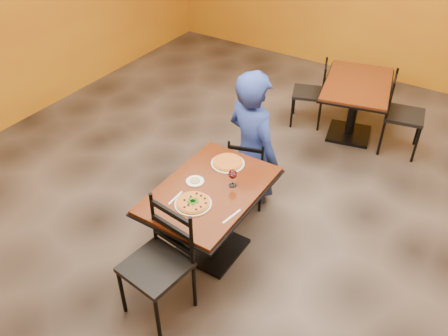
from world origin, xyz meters
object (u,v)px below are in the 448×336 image
Objects in this scene: pizza_main at (193,202)px; chair_main_near at (155,267)px; pizza_far at (228,162)px; table_second at (355,97)px; diner at (253,136)px; side_plate at (195,181)px; plate_main at (193,204)px; chair_main_far at (248,168)px; table_main at (210,205)px; plate_far at (228,163)px; wine_glass at (233,177)px; chair_second_right at (405,116)px; chair_second_left at (308,93)px.

chair_main_near is at bearing -88.59° from pizza_main.
pizza_main is 0.63m from pizza_far.
table_second is 1.75m from diner.
side_plate is at bearing 122.13° from pizza_main.
chair_main_near is 0.60m from plate_main.
side_plate is at bearing 107.13° from diner.
chair_main_near reaches higher than chair_main_far.
diner reaches higher than chair_main_near.
pizza_main is at bearing -90.50° from table_main.
pizza_main is 1.01× the size of pizza_far.
plate_main is 0.63m from plate_far.
pizza_far is (0.06, -0.58, 0.05)m from diner.
plate_main is 0.42m from wine_glass.
plate_main is at bearing -110.72° from wine_glass.
plate_main is at bearing -97.96° from table_second.
pizza_far is at bearing -135.00° from plate_far.
chair_main_near reaches higher than plate_main.
chair_second_right is at bearing -0.00° from table_second.
side_plate is (0.06, -2.62, 0.32)m from chair_second_left.
plate_far is (0.16, -2.24, 0.32)m from chair_second_left.
pizza_main reaches higher than plate_main.
diner is (0.10, -1.66, 0.28)m from chair_second_left.
wine_glass is at bearing 90.75° from chair_main_far.
chair_main_far is 2.93× the size of pizza_far.
table_main is 2.81m from chair_second_right.
diner is 5.07× the size of pizza_main.
table_main and table_second have the same top height.
chair_second_left reaches higher than chair_main_far.
chair_main_far is 2.65× the size of plate_far.
chair_second_left is 2.90m from pizza_main.
chair_second_left is 1.69m from diner.
chair_main_far is 0.84m from wine_glass.
plate_main is at bearing -15.52° from chair_second_left.
chair_second_right is 3.13× the size of plate_far.
pizza_far is (-0.06, 0.63, 0.00)m from pizza_main.
chair_main_near reaches higher than table_second.
diner reaches higher than side_plate.
pizza_main is (-0.40, -2.87, 0.22)m from table_second.
table_main is at bearing -2.28° from side_plate.
pizza_far is (-0.00, -0.00, 0.02)m from plate_far.
chair_main_near reaches higher than chair_second_right.
wine_glass is at bearing 69.28° from pizza_main.
side_plate is at bearing 67.06° from chair_main_far.
side_plate is (-0.16, 0.25, 0.00)m from plate_main.
chair_main_far reaches higher than table_main.
chair_main_far is (-0.48, -1.80, -0.14)m from table_second.
side_plate is 0.34m from wine_glass.
chair_main_far is at bearing -15.49° from chair_second_left.
plate_main is at bearing -90.50° from table_main.
chair_second_right is 3.06m from plate_main.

